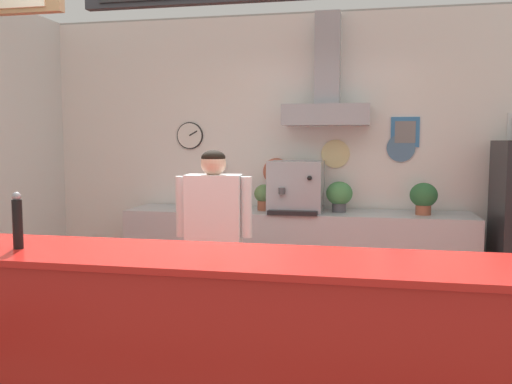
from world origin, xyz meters
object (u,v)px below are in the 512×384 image
(shop_worker, at_px, (214,247))
(potted_sage, at_px, (424,197))
(potted_oregano, at_px, (339,195))
(pepper_grinder, at_px, (17,221))
(potted_rosemary, at_px, (204,195))
(potted_thyme, at_px, (264,196))
(espresso_machine, at_px, (296,187))

(shop_worker, bearing_deg, potted_sage, -144.08)
(potted_oregano, bearing_deg, potted_sage, -2.70)
(potted_oregano, relative_size, pepper_grinder, 1.08)
(potted_sage, bearing_deg, shop_worker, -137.76)
(potted_oregano, bearing_deg, potted_rosemary, -179.14)
(potted_rosemary, distance_m, pepper_grinder, 2.89)
(potted_oregano, relative_size, potted_sage, 0.99)
(potted_thyme, height_order, potted_rosemary, potted_thyme)
(potted_sage, relative_size, pepper_grinder, 1.09)
(potted_sage, bearing_deg, pepper_grinder, -126.66)
(pepper_grinder, bearing_deg, potted_thyme, 77.40)
(shop_worker, relative_size, potted_oregano, 5.12)
(espresso_machine, bearing_deg, shop_worker, -105.82)
(potted_rosemary, xyz_separation_m, potted_sage, (2.10, -0.02, 0.03))
(shop_worker, distance_m, espresso_machine, 1.53)
(espresso_machine, bearing_deg, potted_oregano, 4.97)
(potted_thyme, distance_m, pepper_grinder, 2.97)
(potted_thyme, bearing_deg, espresso_machine, -3.79)
(espresso_machine, bearing_deg, potted_rosemary, 179.04)
(shop_worker, xyz_separation_m, potted_thyme, (0.09, 1.46, 0.23))
(potted_thyme, bearing_deg, shop_worker, -93.68)
(shop_worker, xyz_separation_m, pepper_grinder, (-0.55, -1.43, 0.38))
(potted_oregano, distance_m, pepper_grinder, 3.22)
(espresso_machine, bearing_deg, pepper_grinder, -108.50)
(potted_rosemary, xyz_separation_m, potted_oregano, (1.33, 0.02, 0.03))
(shop_worker, bearing_deg, potted_oregano, -125.31)
(potted_rosemary, bearing_deg, pepper_grinder, -90.75)
(espresso_machine, distance_m, potted_rosemary, 0.93)
(potted_oregano, distance_m, potted_sage, 0.77)
(espresso_machine, relative_size, potted_sage, 1.85)
(shop_worker, distance_m, potted_rosemary, 1.56)
(shop_worker, bearing_deg, potted_rosemary, -76.82)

